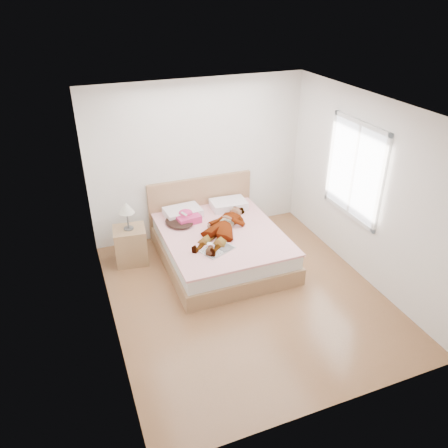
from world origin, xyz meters
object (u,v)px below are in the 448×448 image
Objects in this scene: phone at (184,214)px; towel at (187,217)px; woman at (223,225)px; magazine at (218,249)px; bed at (220,242)px; coffee_mug at (210,246)px; nightstand at (130,243)px; plush_toy at (210,251)px.

towel is at bearing 1.13° from phone.
woman reaches higher than magazine.
woman is 3.69× the size of towel.
bed is 0.64m from coffee_mug.
woman is 0.56m from coffee_mug.
nightstand reaches higher than phone.
plush_toy is at bearing -121.33° from bed.
woman is 0.56m from magazine.
bed is at bearing -16.42° from nightstand.
nightstand is at bearing 129.33° from phone.
magazine is (0.15, -0.96, -0.07)m from towel.
towel is 1.03m from plush_toy.
towel reaches higher than coffee_mug.
coffee_mug is 0.14m from plush_toy.
phone is 0.15m from towel.
phone is at bearing -176.30° from woman.
magazine is at bearing -40.57° from nightstand.
phone is at bearing 99.10° from coffee_mug.
towel is (-0.43, 0.48, -0.03)m from woman.
plush_toy is (-0.37, -0.61, 0.29)m from bed.
bed is (0.46, -0.34, -0.42)m from phone.
nightstand is (-0.99, 0.87, -0.22)m from coffee_mug.
phone is 0.93m from nightstand.
nightstand is (-0.86, 0.05, -0.36)m from phone.
plush_toy is (0.02, -1.03, -0.02)m from towel.
towel is at bearing 91.10° from plush_toy.
magazine is at bearing -33.76° from coffee_mug.
phone is at bearing 95.48° from plush_toy.
nightstand is (-1.32, 0.39, 0.06)m from bed.
plush_toy reaches higher than magazine.
magazine is 0.16m from plush_toy.
bed is at bearing 58.67° from plush_toy.
magazine is at bearing -80.96° from towel.
coffee_mug is (0.06, -0.90, -0.03)m from towel.
woman is at bearing 60.25° from magazine.
woman is at bearing -86.30° from phone.
bed is (-0.04, 0.06, -0.34)m from woman.
phone reaches higher than towel.
plush_toy is at bearing -46.35° from nightstand.
woman is 12.75× the size of coffee_mug.
magazine is at bearing -113.65° from bed.
towel is at bearing 174.05° from woman.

